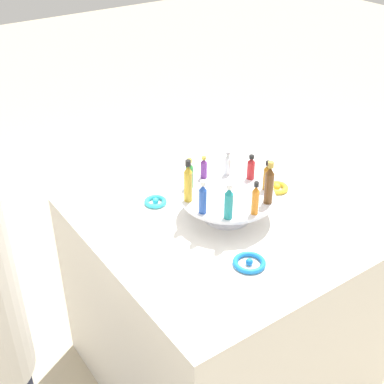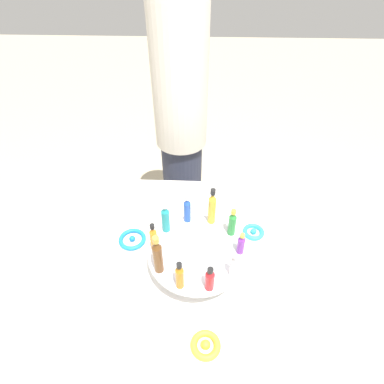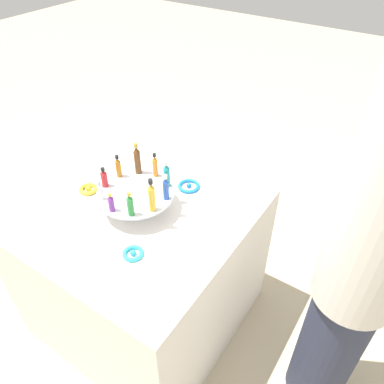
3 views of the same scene
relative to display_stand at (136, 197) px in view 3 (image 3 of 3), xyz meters
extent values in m
plane|color=tan|center=(0.00, 0.00, -0.84)|extent=(12.00, 12.00, 0.00)
cube|color=silver|center=(0.00, 0.00, -0.45)|extent=(0.93, 0.93, 0.77)
cylinder|color=silver|center=(0.00, 0.00, -0.06)|extent=(0.17, 0.17, 0.01)
cylinder|color=silver|center=(0.00, 0.00, -0.02)|extent=(0.09, 0.09, 0.07)
cylinder|color=silver|center=(0.00, 0.00, 0.02)|extent=(0.32, 0.32, 0.01)
cylinder|color=#B21E23|center=(-0.13, -0.04, 0.06)|extent=(0.03, 0.03, 0.07)
cone|color=#B21E23|center=(-0.13, -0.04, 0.10)|extent=(0.03, 0.03, 0.01)
cylinder|color=black|center=(-0.13, -0.04, 0.11)|extent=(0.02, 0.02, 0.01)
cylinder|color=silver|center=(-0.08, -0.11, 0.06)|extent=(0.02, 0.02, 0.07)
cone|color=silver|center=(-0.08, -0.11, 0.10)|extent=(0.02, 0.02, 0.01)
cylinder|color=#B2B2B7|center=(-0.08, -0.11, 0.11)|extent=(0.02, 0.02, 0.01)
cylinder|color=#702D93|center=(0.00, -0.14, 0.06)|extent=(0.02, 0.02, 0.06)
cone|color=#702D93|center=(0.00, -0.14, 0.09)|extent=(0.02, 0.02, 0.01)
cylinder|color=gold|center=(0.00, -0.14, 0.11)|extent=(0.02, 0.02, 0.01)
cylinder|color=#288438|center=(0.08, -0.11, 0.07)|extent=(0.03, 0.03, 0.08)
cone|color=#288438|center=(0.08, -0.11, 0.11)|extent=(0.02, 0.02, 0.02)
cylinder|color=gold|center=(0.08, -0.11, 0.13)|extent=(0.02, 0.02, 0.01)
cylinder|color=gold|center=(0.13, -0.05, 0.08)|extent=(0.03, 0.03, 0.11)
cone|color=gold|center=(0.13, -0.05, 0.15)|extent=(0.03, 0.03, 0.02)
cylinder|color=black|center=(0.13, -0.05, 0.17)|extent=(0.02, 0.02, 0.02)
cylinder|color=#234CAD|center=(0.13, 0.04, 0.07)|extent=(0.03, 0.03, 0.08)
cone|color=#234CAD|center=(0.13, 0.04, 0.12)|extent=(0.02, 0.02, 0.02)
cylinder|color=silver|center=(0.13, 0.04, 0.14)|extent=(0.02, 0.02, 0.02)
cylinder|color=teal|center=(0.08, 0.11, 0.07)|extent=(0.03, 0.03, 0.09)
cone|color=teal|center=(0.08, 0.11, 0.13)|extent=(0.03, 0.03, 0.02)
cylinder|color=silver|center=(0.08, 0.11, 0.14)|extent=(0.02, 0.02, 0.02)
cylinder|color=orange|center=(0.00, 0.14, 0.07)|extent=(0.02, 0.02, 0.08)
cone|color=orange|center=(0.00, 0.14, 0.12)|extent=(0.02, 0.02, 0.02)
cylinder|color=black|center=(0.00, 0.14, 0.14)|extent=(0.02, 0.02, 0.02)
cylinder|color=brown|center=(-0.08, 0.11, 0.08)|extent=(0.03, 0.03, 0.11)
cone|color=brown|center=(-0.08, 0.11, 0.15)|extent=(0.03, 0.03, 0.02)
cylinder|color=#B79338|center=(-0.08, 0.11, 0.17)|extent=(0.02, 0.02, 0.02)
cylinder|color=#AD6B19|center=(-0.13, 0.05, 0.07)|extent=(0.02, 0.02, 0.08)
cone|color=#AD6B19|center=(-0.13, 0.05, 0.11)|extent=(0.02, 0.02, 0.02)
cylinder|color=black|center=(-0.13, 0.05, 0.13)|extent=(0.02, 0.02, 0.01)
torus|color=#2DB7CC|center=(0.16, -0.21, -0.06)|extent=(0.08, 0.08, 0.02)
sphere|color=#2DB7CC|center=(0.16, -0.21, -0.05)|extent=(0.02, 0.02, 0.02)
torus|color=blue|center=(0.10, 0.24, -0.06)|extent=(0.10, 0.10, 0.02)
sphere|color=blue|center=(0.10, 0.24, -0.05)|extent=(0.02, 0.02, 0.02)
torus|color=gold|center=(-0.26, -0.03, -0.05)|extent=(0.09, 0.09, 0.02)
sphere|color=gold|center=(-0.26, -0.03, -0.05)|extent=(0.03, 0.03, 0.03)
cylinder|color=#282D42|center=(0.90, 0.12, -0.48)|extent=(0.25, 0.25, 0.71)
camera|label=1|loc=(0.98, 1.19, 0.99)|focal=50.00mm
camera|label=2|loc=(-0.61, -0.01, 0.82)|focal=28.00mm
camera|label=3|loc=(0.87, -0.88, 1.02)|focal=35.00mm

